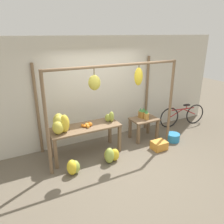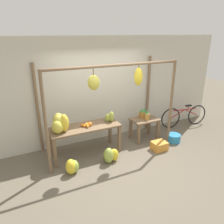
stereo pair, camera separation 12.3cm
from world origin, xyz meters
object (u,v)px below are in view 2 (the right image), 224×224
banana_pile_ground_left (72,167)px  papaya_pile (110,117)px  banana_pile_ground_right (110,155)px  parked_bicycle (184,116)px  banana_pile_on_table (60,124)px  fruit_crate_white (159,146)px  blue_bucket (174,138)px  pineapple_cluster (144,114)px  orange_pile (87,124)px

banana_pile_ground_left → papaya_pile: size_ratio=1.28×
banana_pile_ground_right → parked_bicycle: parked_bicycle is taller
banana_pile_ground_left → parked_bicycle: size_ratio=0.21×
banana_pile_on_table → banana_pile_ground_left: 0.99m
banana_pile_on_table → fruit_crate_white: size_ratio=1.31×
banana_pile_ground_left → fruit_crate_white: bearing=-0.2°
papaya_pile → blue_bucket: bearing=-15.1°
banana_pile_ground_right → pineapple_cluster: bearing=26.4°
pineapple_cluster → banana_pile_ground_right: (-1.38, -0.69, -0.56)m
banana_pile_ground_left → blue_bucket: bearing=3.3°
banana_pile_on_table → parked_bicycle: banana_pile_on_table is taller
orange_pile → fruit_crate_white: 1.95m
banana_pile_ground_right → blue_bucket: 2.03m
orange_pile → fruit_crate_white: bearing=-20.5°
blue_bucket → orange_pile: bearing=169.0°
pineapple_cluster → banana_pile_ground_right: bearing=-153.6°
papaya_pile → pineapple_cluster: bearing=5.0°
banana_pile_ground_right → blue_bucket: bearing=3.4°
orange_pile → banana_pile_ground_right: 0.91m
pineapple_cluster → fruit_crate_white: (0.00, -0.75, -0.62)m
banana_pile_ground_left → fruit_crate_white: size_ratio=0.93×
banana_pile_on_table → papaya_pile: bearing=1.3°
banana_pile_on_table → blue_bucket: (3.01, -0.44, -0.82)m
banana_pile_ground_left → blue_bucket: size_ratio=0.96×
banana_pile_on_table → orange_pile: bearing=1.7°
banana_pile_ground_right → papaya_pile: bearing=64.1°
orange_pile → parked_bicycle: bearing=4.2°
pineapple_cluster → fruit_crate_white: bearing=-89.7°
banana_pile_on_table → papaya_pile: banana_pile_on_table is taller
pineapple_cluster → banana_pile_ground_left: pineapple_cluster is taller
blue_bucket → banana_pile_ground_left: bearing=-176.7°
pineapple_cluster → parked_bicycle: 1.71m
orange_pile → blue_bucket: size_ratio=0.76×
papaya_pile → banana_pile_on_table: bearing=-178.7°
banana_pile_ground_right → fruit_crate_white: banana_pile_ground_right is taller
banana_pile_ground_right → parked_bicycle: 3.15m
banana_pile_ground_right → parked_bicycle: bearing=15.3°
orange_pile → fruit_crate_white: orange_pile is taller
orange_pile → blue_bucket: orange_pile is taller
banana_pile_on_table → parked_bicycle: 4.07m
banana_pile_on_table → banana_pile_ground_left: (0.06, -0.61, -0.77)m
banana_pile_on_table → banana_pile_ground_left: size_ratio=1.41×
banana_pile_ground_right → parked_bicycle: (3.04, 0.83, 0.18)m
banana_pile_ground_left → parked_bicycle: bearing=12.5°
banana_pile_on_table → fruit_crate_white: (2.37, -0.62, -0.82)m
banana_pile_ground_left → orange_pile: bearing=46.6°
pineapple_cluster → banana_pile_ground_right: pineapple_cluster is taller
banana_pile_on_table → pineapple_cluster: size_ratio=1.41×
orange_pile → papaya_pile: 0.62m
banana_pile_on_table → parked_bicycle: size_ratio=0.30×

